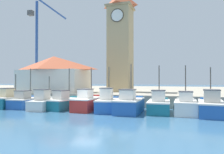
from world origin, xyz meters
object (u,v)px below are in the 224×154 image
(fishing_boat_left_outer, at_px, (27,101))
(fishing_boat_far_left, at_px, (11,100))
(warehouse_left, at_px, (54,74))
(fishing_boat_mid_right, at_px, (108,103))
(fishing_boat_left_inner, at_px, (46,102))
(fishing_boat_right_outer, at_px, (159,105))
(fishing_boat_far_right, at_px, (186,106))
(fishing_boat_mid_left, at_px, (65,102))
(fishing_boat_end_right, at_px, (211,106))
(fishing_boat_center, at_px, (89,102))
(fishing_boat_right_inner, at_px, (130,104))
(port_crane_far, at_px, (37,54))
(clock_tower, at_px, (120,39))

(fishing_boat_left_outer, bearing_deg, fishing_boat_far_left, -176.34)
(warehouse_left, bearing_deg, fishing_boat_mid_right, -34.18)
(fishing_boat_left_inner, height_order, fishing_boat_mid_right, fishing_boat_mid_right)
(fishing_boat_mid_right, relative_size, warehouse_left, 0.47)
(fishing_boat_right_outer, bearing_deg, fishing_boat_far_right, -4.33)
(fishing_boat_mid_left, height_order, fishing_boat_end_right, fishing_boat_mid_left)
(fishing_boat_far_left, bearing_deg, fishing_boat_mid_right, 0.27)
(fishing_boat_right_outer, bearing_deg, fishing_boat_center, -177.76)
(fishing_boat_mid_right, distance_m, fishing_boat_far_right, 7.30)
(fishing_boat_right_inner, height_order, port_crane_far, port_crane_far)
(fishing_boat_left_inner, relative_size, fishing_boat_right_outer, 1.10)
(fishing_boat_far_left, height_order, fishing_boat_far_right, fishing_boat_far_right)
(fishing_boat_center, height_order, fishing_boat_right_outer, fishing_boat_right_outer)
(fishing_boat_right_inner, bearing_deg, warehouse_left, 150.06)
(fishing_boat_far_left, bearing_deg, clock_tower, 49.24)
(fishing_boat_center, distance_m, port_crane_far, 27.71)
(fishing_boat_far_right, relative_size, warehouse_left, 0.45)
(fishing_boat_left_outer, height_order, warehouse_left, warehouse_left)
(clock_tower, relative_size, port_crane_far, 0.88)
(fishing_boat_left_inner, height_order, fishing_boat_right_outer, fishing_boat_right_outer)
(fishing_boat_right_inner, distance_m, port_crane_far, 31.36)
(fishing_boat_mid_left, bearing_deg, fishing_boat_end_right, 0.67)
(fishing_boat_far_right, xyz_separation_m, clock_tower, (-9.18, 10.83, 8.60))
(fishing_boat_left_inner, relative_size, fishing_boat_end_right, 0.97)
(fishing_boat_mid_left, bearing_deg, fishing_boat_mid_right, -3.23)
(fishing_boat_left_outer, height_order, fishing_boat_mid_left, fishing_boat_left_outer)
(clock_tower, bearing_deg, fishing_boat_right_inner, -70.17)
(fishing_boat_far_left, bearing_deg, fishing_boat_center, 2.67)
(fishing_boat_mid_left, distance_m, warehouse_left, 10.01)
(clock_tower, bearing_deg, fishing_boat_far_left, -130.76)
(fishing_boat_center, bearing_deg, fishing_boat_right_outer, 2.24)
(fishing_boat_far_left, distance_m, fishing_boat_left_inner, 4.79)
(fishing_boat_center, bearing_deg, warehouse_left, 141.08)
(fishing_boat_left_inner, xyz_separation_m, fishing_boat_right_outer, (11.80, 0.94, 0.04))
(fishing_boat_mid_right, bearing_deg, fishing_boat_left_inner, -177.69)
(clock_tower, distance_m, port_crane_far, 21.22)
(fishing_boat_end_right, distance_m, port_crane_far, 36.86)
(fishing_boat_center, relative_size, fishing_boat_mid_right, 1.09)
(fishing_boat_left_inner, bearing_deg, fishing_boat_right_inner, 0.78)
(fishing_boat_end_right, bearing_deg, fishing_boat_left_outer, -178.90)
(fishing_boat_mid_right, bearing_deg, fishing_boat_far_left, -179.73)
(fishing_boat_right_outer, bearing_deg, warehouse_left, 156.81)
(fishing_boat_center, height_order, fishing_boat_mid_right, fishing_boat_mid_right)
(fishing_boat_mid_left, bearing_deg, fishing_boat_left_outer, -177.61)
(fishing_boat_far_left, bearing_deg, fishing_boat_left_outer, 3.66)
(fishing_boat_far_left, height_order, fishing_boat_mid_left, fishing_boat_mid_left)
(fishing_boat_right_outer, bearing_deg, fishing_boat_far_left, -177.51)
(fishing_boat_left_outer, distance_m, fishing_boat_right_inner, 11.89)
(fishing_boat_far_right, bearing_deg, fishing_boat_left_outer, -178.62)
(fishing_boat_right_inner, xyz_separation_m, warehouse_left, (-13.23, 7.62, 3.25))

